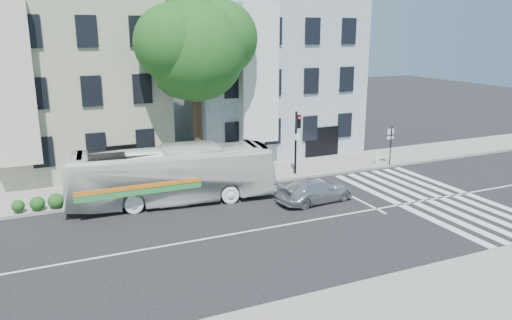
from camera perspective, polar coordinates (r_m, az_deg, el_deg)
ground at (r=22.54m, az=0.25°, el=-7.97°), size 120.00×120.00×0.00m
sidewalk_far at (r=29.56m, az=-6.19°, el=-2.35°), size 80.00×4.00×0.15m
sidewalk_near at (r=16.36m, az=12.52°, el=-17.40°), size 80.00×4.00×0.15m
building_left at (r=34.12m, az=-21.63°, el=8.30°), size 12.00×10.00×11.00m
building_right at (r=37.49m, az=0.50°, el=9.79°), size 12.00×10.00×11.00m
street_tree at (r=29.01m, az=-6.97°, el=12.88°), size 7.30×5.90×11.10m
bus at (r=25.91m, az=-9.59°, el=-1.68°), size 3.69×10.80×2.95m
sedan at (r=26.05m, az=6.79°, el=-3.49°), size 2.13×4.34×1.22m
hedge at (r=26.70m, az=-16.42°, el=-3.79°), size 8.50×0.84×0.70m
traffic_signal at (r=29.94m, az=4.68°, el=2.86°), size 0.42×0.52×3.99m
fire_hydrant at (r=33.65m, az=13.70°, el=0.30°), size 0.48×0.31×0.84m
far_sign_pole at (r=33.32m, az=15.13°, el=2.17°), size 0.46×0.16×2.56m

